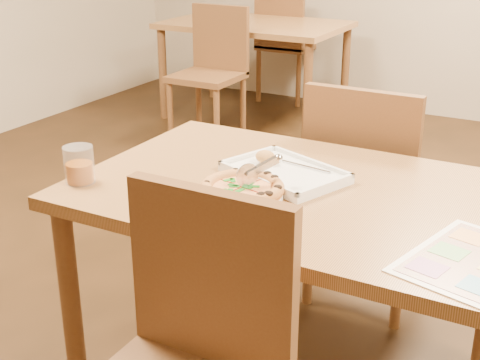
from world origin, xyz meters
The scene contains 12 objects.
dining_table centered at (0.00, 0.00, 0.63)m, with size 1.30×0.85×0.72m.
chair_near centered at (0.00, -0.60, 0.57)m, with size 0.42×0.42×0.47m.
chair_far centered at (0.00, 0.60, 0.57)m, with size 0.42×0.42×0.47m.
bg_table centered at (-1.60, 2.80, 0.63)m, with size 1.30×0.85×0.72m.
bg_chair_near centered at (-1.60, 2.20, 0.57)m, with size 0.42×0.42×0.47m.
bg_chair_far centered at (-1.60, 3.30, 0.57)m, with size 0.42×0.42×0.47m.
plate centered at (-0.13, -0.14, 0.73)m, with size 0.24×0.24×0.01m, color white.
pizza centered at (-0.12, -0.14, 0.75)m, with size 0.24×0.24×0.04m.
pizza_cutter centered at (-0.09, -0.10, 0.80)m, with size 0.09×0.11×0.08m.
appetizer_tray centered at (-0.09, 0.06, 0.73)m, with size 0.41×0.34×0.06m.
glass_tumbler centered at (-0.59, -0.27, 0.77)m, with size 0.09×0.09×0.11m.
menu centered at (0.52, -0.22, 0.72)m, with size 0.26×0.36×0.01m, color silver.
Camera 1 is at (0.69, -1.65, 1.45)m, focal length 50.00 mm.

